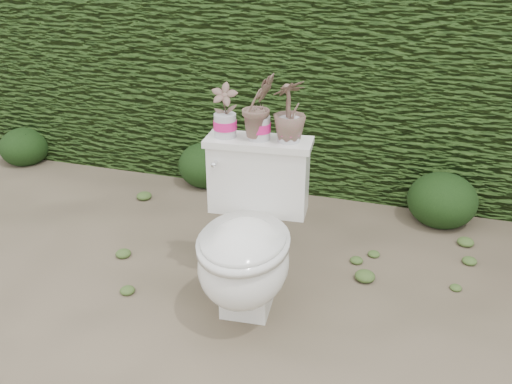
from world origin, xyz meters
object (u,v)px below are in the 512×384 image
(potted_plant_left, at_px, (225,112))
(potted_plant_right, at_px, (290,113))
(potted_plant_center, at_px, (259,108))
(toilet, at_px, (248,243))

(potted_plant_left, relative_size, potted_plant_right, 0.87)
(potted_plant_left, bearing_deg, potted_plant_right, -3.62)
(potted_plant_center, height_order, potted_plant_right, potted_plant_center)
(toilet, distance_m, potted_plant_center, 0.62)
(toilet, relative_size, potted_plant_left, 3.28)
(potted_plant_center, relative_size, potted_plant_right, 1.08)
(potted_plant_left, relative_size, potted_plant_center, 0.81)
(potted_plant_center, bearing_deg, toilet, -133.43)
(potted_plant_center, bearing_deg, potted_plant_right, -43.14)
(potted_plant_left, xyz_separation_m, potted_plant_center, (0.16, 0.01, 0.03))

